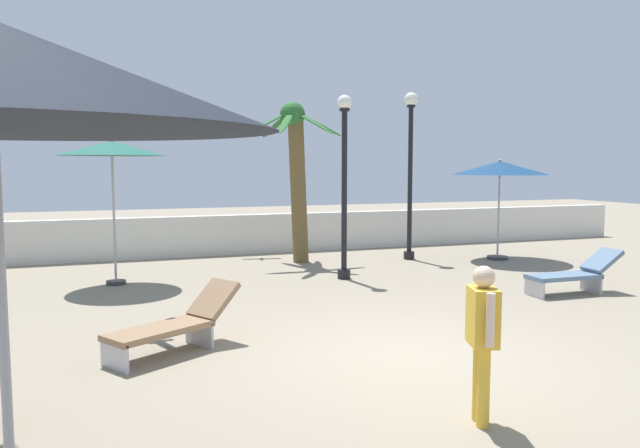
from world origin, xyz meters
TOP-DOWN VIEW (x-y plane):
  - ground_plane at (0.00, 0.00)m, footprint 56.00×56.00m
  - boundary_wall at (0.00, 9.67)m, footprint 25.20×0.30m
  - patio_umbrella_0 at (-3.42, 6.27)m, footprint 2.16×2.16m
  - patio_umbrella_2 at (6.02, 6.45)m, footprint 2.44×2.44m
  - palm_tree_0 at (0.95, 7.75)m, footprint 2.55×2.38m
  - lamp_post_1 at (1.23, 5.27)m, footprint 0.31×0.31m
  - lamp_post_3 at (3.86, 7.24)m, footprint 0.35×0.35m
  - lounge_chair_0 at (-2.83, 1.16)m, footprint 1.90×1.44m
  - lounge_chair_1 at (4.76, 2.33)m, footprint 1.89×0.60m
  - guest_0 at (-0.36, -2.10)m, footprint 0.34×0.53m
  - seagull_0 at (-3.14, 3.04)m, footprint 0.46×1.03m
  - seagull_2 at (0.08, 9.91)m, footprint 1.01×0.40m

SIDE VIEW (x-z plane):
  - ground_plane at x=0.00m, z-range 0.00..0.00m
  - lounge_chair_0 at x=-2.83m, z-range -0.03..0.81m
  - lounge_chair_1 at x=4.76m, z-range -0.02..0.81m
  - boundary_wall at x=0.00m, z-range 0.00..1.08m
  - guest_0 at x=-0.36m, z-range 0.15..1.67m
  - lamp_post_1 at x=1.23m, z-range 0.23..4.15m
  - patio_umbrella_2 at x=6.02m, z-range 1.04..3.64m
  - palm_tree_0 at x=0.95m, z-range 0.51..4.52m
  - lamp_post_3 at x=3.86m, z-range 0.41..4.69m
  - patio_umbrella_0 at x=-3.42m, z-range 1.26..4.25m
  - seagull_0 at x=-3.14m, z-range 3.46..3.61m
  - seagull_2 at x=0.08m, z-range 3.58..3.72m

